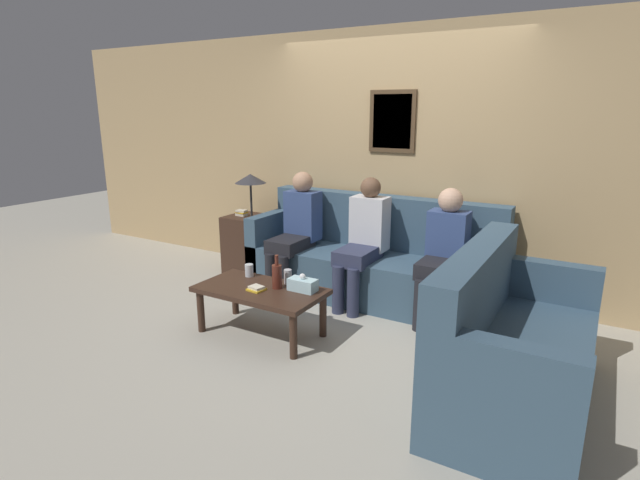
% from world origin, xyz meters
% --- Properties ---
extents(ground_plane, '(16.00, 16.00, 0.00)m').
position_xyz_m(ground_plane, '(0.00, 0.00, 0.00)').
color(ground_plane, '#ADA899').
extents(wall_back, '(9.00, 0.08, 2.60)m').
position_xyz_m(wall_back, '(0.00, 0.92, 1.30)').
color(wall_back, tan).
rests_on(wall_back, ground_plane).
extents(couch_main, '(2.46, 0.81, 0.98)m').
position_xyz_m(couch_main, '(0.00, 0.49, 0.34)').
color(couch_main, '#385166').
rests_on(couch_main, ground_plane).
extents(couch_side, '(0.81, 1.65, 0.98)m').
position_xyz_m(couch_side, '(1.53, -0.74, 0.34)').
color(couch_side, '#385166').
rests_on(couch_side, ground_plane).
extents(coffee_table, '(1.05, 0.56, 0.40)m').
position_xyz_m(coffee_table, '(-0.42, -0.77, 0.35)').
color(coffee_table, '#382319').
rests_on(coffee_table, ground_plane).
extents(side_table_with_lamp, '(0.45, 0.45, 1.13)m').
position_xyz_m(side_table_with_lamp, '(-1.51, 0.45, 0.39)').
color(side_table_with_lamp, '#382319').
rests_on(side_table_with_lamp, ground_plane).
extents(wine_bottle, '(0.08, 0.08, 0.28)m').
position_xyz_m(wine_bottle, '(-0.31, -0.70, 0.51)').
color(wine_bottle, '#562319').
rests_on(wine_bottle, coffee_table).
extents(drinking_glass, '(0.07, 0.07, 0.11)m').
position_xyz_m(drinking_glass, '(-0.69, -0.58, 0.46)').
color(drinking_glass, silver).
rests_on(drinking_glass, coffee_table).
extents(book_stack, '(0.14, 0.13, 0.04)m').
position_xyz_m(book_stack, '(-0.42, -0.83, 0.42)').
color(book_stack, gold).
rests_on(book_stack, coffee_table).
extents(soda_can, '(0.07, 0.07, 0.12)m').
position_xyz_m(soda_can, '(-0.29, -0.56, 0.46)').
color(soda_can, '#BCBCC1').
rests_on(soda_can, coffee_table).
extents(tissue_box, '(0.23, 0.12, 0.15)m').
position_xyz_m(tissue_box, '(-0.09, -0.64, 0.46)').
color(tissue_box, silver).
rests_on(tissue_box, coffee_table).
extents(person_left, '(0.34, 0.65, 1.21)m').
position_xyz_m(person_left, '(-0.77, 0.30, 0.66)').
color(person_left, black).
rests_on(person_left, ground_plane).
extents(person_middle, '(0.34, 0.65, 1.20)m').
position_xyz_m(person_middle, '(-0.01, 0.29, 0.65)').
color(person_middle, '#2D334C').
rests_on(person_middle, ground_plane).
extents(person_right, '(0.34, 0.60, 1.16)m').
position_xyz_m(person_right, '(0.76, 0.28, 0.64)').
color(person_right, black).
rests_on(person_right, ground_plane).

